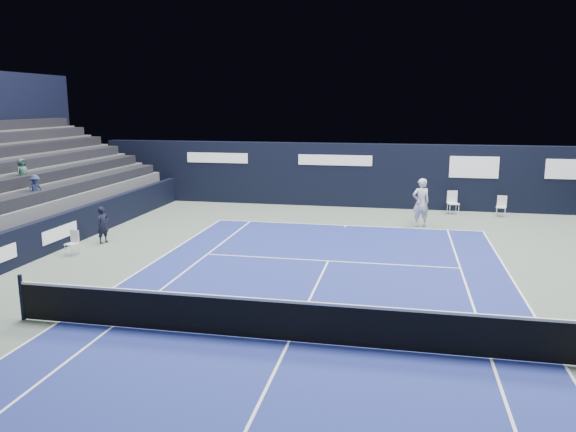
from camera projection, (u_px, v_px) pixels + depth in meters
name	position (u px, v px, depth m)	size (l,w,h in m)	color
ground	(305.00, 309.00, 13.91)	(48.00, 48.00, 0.00)	#536358
court_surface	(289.00, 342.00, 11.99)	(10.97, 23.77, 0.01)	navy
folding_chair_back_a	(452.00, 198.00, 25.83)	(0.56, 0.59, 1.07)	white
folding_chair_back_b	(502.00, 205.00, 25.22)	(0.50, 0.49, 0.94)	silver
line_judge_chair	(73.00, 241.00, 18.83)	(0.44, 0.43, 0.83)	silver
line_judge	(103.00, 225.00, 20.39)	(0.49, 0.32, 1.35)	black
court_markings	(289.00, 342.00, 11.99)	(11.03, 23.83, 0.00)	white
tennis_net	(289.00, 320.00, 11.89)	(12.90, 0.10, 1.10)	black
back_sponsor_wall	(356.00, 175.00, 27.53)	(26.00, 0.63, 3.10)	black
side_barrier_left	(55.00, 233.00, 19.48)	(0.33, 22.00, 1.20)	black
tennis_player	(421.00, 203.00, 23.07)	(0.86, 0.97, 2.01)	silver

